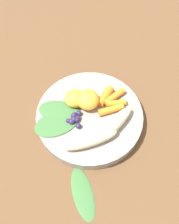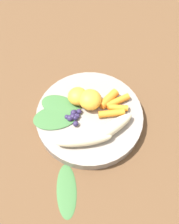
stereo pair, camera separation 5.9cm
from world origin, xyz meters
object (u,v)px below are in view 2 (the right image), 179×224
(bowl, at_px, (90,117))
(kale_leaf_stray, at_px, (67,190))
(banana_peeled_right, at_px, (84,139))
(orange_segment_near, at_px, (78,96))
(banana_peeled_left, at_px, (110,129))

(bowl, distance_m, kale_leaf_stray, 0.18)
(banana_peeled_right, xyz_separation_m, orange_segment_near, (0.07, -0.09, 0.00))
(bowl, relative_size, orange_segment_near, 5.34)
(bowl, bearing_deg, kale_leaf_stray, 102.92)
(kale_leaf_stray, bearing_deg, banana_peeled_left, 138.18)
(orange_segment_near, bearing_deg, bowl, 154.40)
(kale_leaf_stray, bearing_deg, banana_peeled_right, 154.95)
(banana_peeled_left, bearing_deg, orange_segment_near, 94.77)
(banana_peeled_right, relative_size, kale_leaf_stray, 1.06)
(bowl, height_order, kale_leaf_stray, bowl)
(banana_peeled_right, bearing_deg, banana_peeled_left, 15.92)
(banana_peeled_right, bearing_deg, orange_segment_near, 90.43)
(banana_peeled_left, bearing_deg, bowl, 98.62)
(banana_peeled_left, bearing_deg, kale_leaf_stray, -163.20)
(banana_peeled_right, distance_m, orange_segment_near, 0.11)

